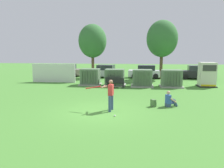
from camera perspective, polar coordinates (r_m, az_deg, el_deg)
ground_plane at (r=11.61m, az=-3.29°, el=-7.46°), size 96.00×96.00×0.00m
fence_panel at (r=23.40m, az=-15.72°, el=2.90°), size 4.80×0.12×2.00m
transformer_west at (r=20.79m, az=-5.98°, el=1.90°), size 2.10×1.70×1.62m
transformer_mid_west at (r=20.23m, az=0.76°, el=1.76°), size 2.10×1.70×1.62m
transformer_mid_east at (r=19.88m, az=8.30°, el=1.55°), size 2.10×1.70×1.62m
transformer_east at (r=20.21m, az=15.98°, el=1.42°), size 2.10×1.70×1.62m
generator_enclosure at (r=21.57m, az=24.62°, el=2.33°), size 1.60×1.40×2.30m
park_bench at (r=19.19m, az=0.84°, el=0.62°), size 1.84×0.79×0.92m
batter at (r=11.49m, az=-0.59°, el=-2.61°), size 1.62×0.73×1.74m
sports_ball at (r=10.63m, az=0.75°, el=-8.72°), size 0.09×0.09×0.09m
seated_spectator at (r=12.94m, az=15.55°, el=-4.36°), size 0.79×0.65×0.96m
backpack at (r=12.73m, az=11.30°, el=-5.18°), size 0.37×0.38×0.44m
tree_left at (r=26.82m, az=-5.36°, el=11.63°), size 3.53×3.53×6.74m
tree_center_left at (r=26.07m, az=13.58°, el=11.96°), size 3.68×3.68×7.03m
parked_car_leftmost at (r=29.20m, az=-12.37°, el=3.62°), size 4.22×1.96×1.62m
parked_car_left_of_center at (r=27.11m, az=-1.93°, el=3.44°), size 4.38×2.32×1.62m
parked_car_right_of_center at (r=26.77m, az=9.19°, el=3.27°), size 4.28×2.08×1.62m
parked_car_rightmost at (r=27.68m, az=22.08°, el=2.92°), size 4.33×2.18×1.62m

